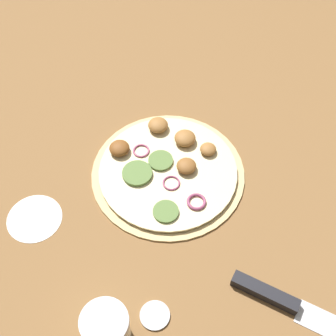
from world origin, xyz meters
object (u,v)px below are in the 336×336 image
Objects in this scene: pizza at (167,169)px; loose_cap at (155,315)px; knife at (295,307)px; spice_jar at (107,330)px.

pizza is 6.10× the size of loose_cap.
loose_cap is at bearing -149.58° from knife.
pizza is at bearing 154.51° from knife.
spice_jar is 0.08m from loose_cap.
pizza is 0.26m from loose_cap.
pizza is at bearing 39.05° from spice_jar.
spice_jar is 1.81× the size of loose_cap.
spice_jar reaches higher than knife.
spice_jar is (-0.25, 0.12, 0.03)m from knife.
loose_cap is (-0.17, 0.11, -0.00)m from knife.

